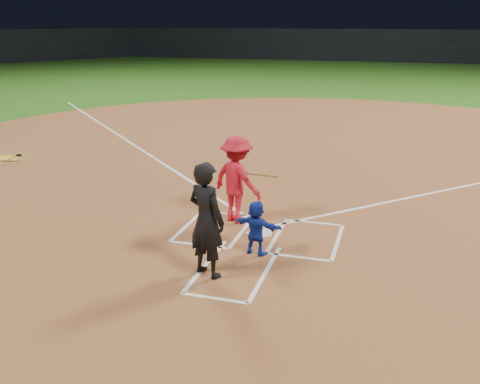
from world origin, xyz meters
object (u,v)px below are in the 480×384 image
(umpire, at_px, (206,220))
(catcher, at_px, (256,228))
(home_plate, at_px, (260,233))
(on_deck_circle, at_px, (5,159))
(batter_at_plate, at_px, (237,179))

(umpire, bearing_deg, catcher, -94.81)
(home_plate, bearing_deg, on_deck_circle, -21.56)
(umpire, bearing_deg, home_plate, -77.02)
(on_deck_circle, height_order, umpire, umpire)
(on_deck_circle, bearing_deg, umpire, -32.78)
(catcher, distance_m, umpire, 1.30)
(umpire, xyz_separation_m, batter_at_plate, (-0.26, 2.59, -0.06))
(on_deck_circle, relative_size, batter_at_plate, 0.91)
(umpire, height_order, batter_at_plate, umpire)
(home_plate, relative_size, batter_at_plate, 0.32)
(home_plate, height_order, batter_at_plate, batter_at_plate)
(on_deck_circle, height_order, catcher, catcher)
(home_plate, relative_size, catcher, 0.58)
(catcher, height_order, umpire, umpire)
(batter_at_plate, bearing_deg, on_deck_circle, 160.16)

